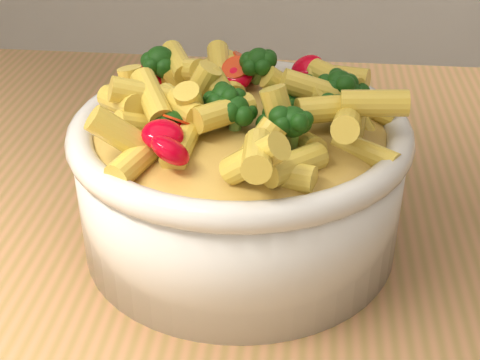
# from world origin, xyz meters

# --- Properties ---
(table) EXTENTS (1.20, 0.80, 0.90)m
(table) POSITION_xyz_m (0.00, 0.00, 0.80)
(table) COLOR #A46D46
(table) RESTS_ON ground
(serving_bowl) EXTENTS (0.26, 0.26, 0.11)m
(serving_bowl) POSITION_xyz_m (-0.02, -0.02, 0.96)
(serving_bowl) COLOR silver
(serving_bowl) RESTS_ON table
(pasta_salad) EXTENTS (0.21, 0.21, 0.05)m
(pasta_salad) POSITION_xyz_m (-0.02, -0.02, 1.03)
(pasta_salad) COLOR gold
(pasta_salad) RESTS_ON serving_bowl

